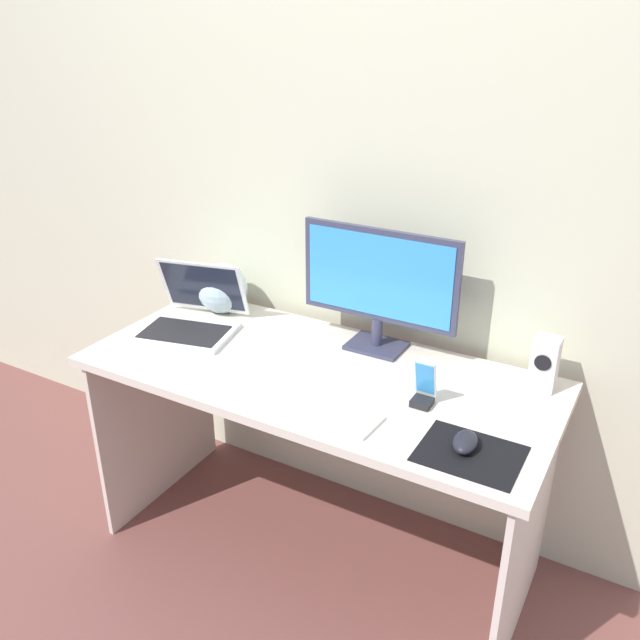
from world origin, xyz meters
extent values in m
plane|color=brown|center=(0.00, 0.00, 0.00)|extent=(8.00, 8.00, 0.00)
cube|color=beige|center=(0.00, 0.37, 1.25)|extent=(6.00, 0.04, 2.50)
cube|color=beige|center=(0.00, 0.00, 0.70)|extent=(1.44, 0.64, 0.03)
cube|color=beige|center=(-0.68, 0.00, 0.35)|extent=(0.02, 0.60, 0.69)
cube|color=beige|center=(0.68, 0.00, 0.35)|extent=(0.02, 0.60, 0.69)
cube|color=#34354C|center=(0.10, 0.23, 0.72)|extent=(0.18, 0.14, 0.01)
cylinder|color=#34354C|center=(0.10, 0.23, 0.78)|extent=(0.04, 0.04, 0.09)
cube|color=#34354C|center=(0.10, 0.23, 0.97)|extent=(0.52, 0.02, 0.30)
cube|color=#338CD8|center=(0.10, 0.22, 0.97)|extent=(0.48, 0.00, 0.26)
cube|color=silver|center=(0.62, 0.23, 0.80)|extent=(0.07, 0.07, 0.16)
cylinder|color=black|center=(0.62, 0.19, 0.82)|extent=(0.05, 0.00, 0.05)
cube|color=white|center=(-0.50, -0.01, 0.73)|extent=(0.35, 0.29, 0.02)
cube|color=black|center=(-0.50, -0.02, 0.74)|extent=(0.31, 0.22, 0.00)
cube|color=white|center=(-0.53, 0.14, 0.84)|extent=(0.32, 0.15, 0.21)
cube|color=#1E2333|center=(-0.53, 0.13, 0.84)|extent=(0.29, 0.13, 0.18)
sphere|color=silver|center=(-0.52, 0.22, 0.81)|extent=(0.18, 0.18, 0.18)
cube|color=white|center=(0.08, -0.19, 0.72)|extent=(0.43, 0.15, 0.01)
cube|color=black|center=(0.54, -0.18, 0.72)|extent=(0.25, 0.20, 0.00)
ellipsoid|color=black|center=(0.52, -0.17, 0.74)|extent=(0.07, 0.11, 0.04)
cube|color=black|center=(0.36, -0.03, 0.73)|extent=(0.06, 0.05, 0.02)
cube|color=silver|center=(0.36, -0.02, 0.80)|extent=(0.06, 0.04, 0.12)
cube|color=#338CD8|center=(0.36, -0.02, 0.80)|extent=(0.05, 0.03, 0.10)
camera|label=1|loc=(0.88, -1.53, 1.70)|focal=37.26mm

